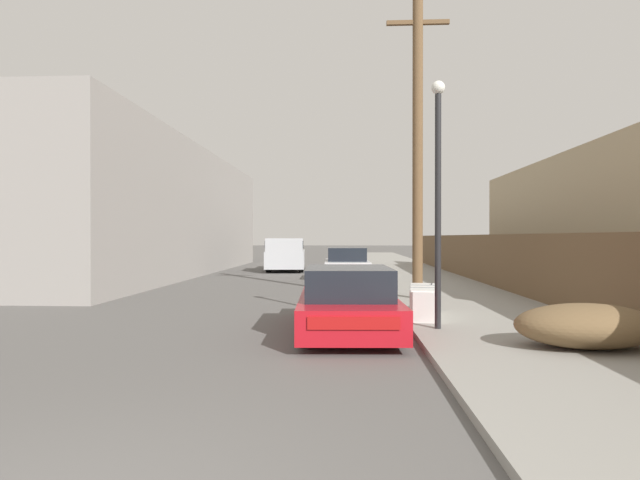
{
  "coord_description": "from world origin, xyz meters",
  "views": [
    {
      "loc": [
        1.91,
        -2.8,
        1.89
      ],
      "look_at": [
        1.2,
        11.33,
        1.81
      ],
      "focal_mm": 28.0,
      "sensor_mm": 36.0,
      "label": 1
    }
  ],
  "objects_px": {
    "discarded_fridge": "(424,301)",
    "street_lamp": "(438,185)",
    "car_parked_mid": "(347,265)",
    "utility_pole": "(418,141)",
    "parked_sports_car_red": "(347,302)",
    "brush_pile": "(587,326)",
    "pickup_truck": "(286,255)"
  },
  "relations": [
    {
      "from": "street_lamp",
      "to": "brush_pile",
      "type": "distance_m",
      "value": 3.55
    },
    {
      "from": "car_parked_mid",
      "to": "utility_pole",
      "type": "xyz_separation_m",
      "value": [
        2.03,
        -7.25,
        3.98
      ]
    },
    {
      "from": "parked_sports_car_red",
      "to": "utility_pole",
      "type": "bearing_deg",
      "value": 63.7
    },
    {
      "from": "car_parked_mid",
      "to": "utility_pole",
      "type": "relative_size",
      "value": 0.48
    },
    {
      "from": "parked_sports_car_red",
      "to": "street_lamp",
      "type": "height_order",
      "value": "street_lamp"
    },
    {
      "from": "discarded_fridge",
      "to": "brush_pile",
      "type": "relative_size",
      "value": 0.83
    },
    {
      "from": "pickup_truck",
      "to": "street_lamp",
      "type": "bearing_deg",
      "value": 101.73
    },
    {
      "from": "brush_pile",
      "to": "street_lamp",
      "type": "bearing_deg",
      "value": 142.31
    },
    {
      "from": "car_parked_mid",
      "to": "utility_pole",
      "type": "height_order",
      "value": "utility_pole"
    },
    {
      "from": "car_parked_mid",
      "to": "pickup_truck",
      "type": "relative_size",
      "value": 0.79
    },
    {
      "from": "brush_pile",
      "to": "parked_sports_car_red",
      "type": "bearing_deg",
      "value": 154.93
    },
    {
      "from": "pickup_truck",
      "to": "utility_pole",
      "type": "xyz_separation_m",
      "value": [
        5.4,
        -13.12,
        3.74
      ]
    },
    {
      "from": "brush_pile",
      "to": "car_parked_mid",
      "type": "bearing_deg",
      "value": 105.5
    },
    {
      "from": "discarded_fridge",
      "to": "car_parked_mid",
      "type": "distance_m",
      "value": 10.72
    },
    {
      "from": "brush_pile",
      "to": "discarded_fridge",
      "type": "bearing_deg",
      "value": 124.2
    },
    {
      "from": "utility_pole",
      "to": "pickup_truck",
      "type": "bearing_deg",
      "value": 112.37
    },
    {
      "from": "discarded_fridge",
      "to": "pickup_truck",
      "type": "bearing_deg",
      "value": 115.1
    },
    {
      "from": "utility_pole",
      "to": "parked_sports_car_red",
      "type": "bearing_deg",
      "value": -113.91
    },
    {
      "from": "discarded_fridge",
      "to": "utility_pole",
      "type": "xyz_separation_m",
      "value": [
        0.33,
        3.33,
        4.2
      ]
    },
    {
      "from": "car_parked_mid",
      "to": "street_lamp",
      "type": "xyz_separation_m",
      "value": [
        1.73,
        -12.06,
        2.22
      ]
    },
    {
      "from": "pickup_truck",
      "to": "street_lamp",
      "type": "relative_size",
      "value": 1.13
    },
    {
      "from": "parked_sports_car_red",
      "to": "car_parked_mid",
      "type": "distance_m",
      "value": 11.87
    },
    {
      "from": "discarded_fridge",
      "to": "parked_sports_car_red",
      "type": "relative_size",
      "value": 0.42
    },
    {
      "from": "discarded_fridge",
      "to": "street_lamp",
      "type": "distance_m",
      "value": 2.85
    },
    {
      "from": "car_parked_mid",
      "to": "street_lamp",
      "type": "height_order",
      "value": "street_lamp"
    },
    {
      "from": "discarded_fridge",
      "to": "parked_sports_car_red",
      "type": "bearing_deg",
      "value": -135.24
    },
    {
      "from": "discarded_fridge",
      "to": "brush_pile",
      "type": "xyz_separation_m",
      "value": [
        2.08,
        -3.06,
        0.02
      ]
    },
    {
      "from": "car_parked_mid",
      "to": "parked_sports_car_red",
      "type": "bearing_deg",
      "value": -91.74
    },
    {
      "from": "street_lamp",
      "to": "brush_pile",
      "type": "height_order",
      "value": "street_lamp"
    },
    {
      "from": "discarded_fridge",
      "to": "utility_pole",
      "type": "relative_size",
      "value": 0.21
    },
    {
      "from": "car_parked_mid",
      "to": "utility_pole",
      "type": "distance_m",
      "value": 8.52
    },
    {
      "from": "pickup_truck",
      "to": "utility_pole",
      "type": "distance_m",
      "value": 14.67
    }
  ]
}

